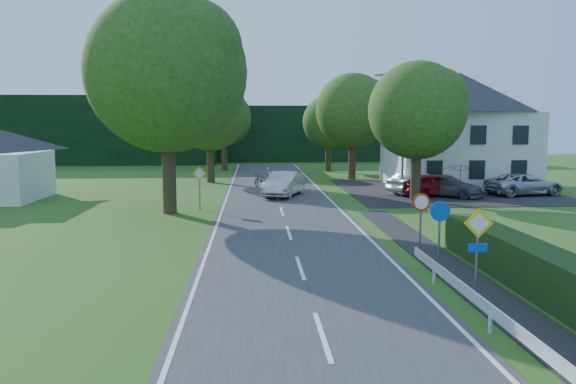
{
  "coord_description": "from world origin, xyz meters",
  "views": [
    {
      "loc": [
        -1.52,
        -6.02,
        4.76
      ],
      "look_at": [
        0.08,
        19.91,
        1.6
      ],
      "focal_mm": 35.0,
      "sensor_mm": 36.0,
      "label": 1
    }
  ],
  "objects": [
    {
      "name": "streetlight",
      "position": [
        8.06,
        30.0,
        4.46
      ],
      "size": [
        2.03,
        0.18,
        8.0
      ],
      "color": "slate",
      "rests_on": "ground"
    },
    {
      "name": "parked_car_silver_b",
      "position": [
        16.53,
        30.1,
        0.76
      ],
      "size": [
        5.49,
        3.26,
        1.43
      ],
      "primitive_type": "imported",
      "rotation": [
        0.0,
        0.0,
        1.75
      ],
      "color": "silver",
      "rests_on": "parking_pad"
    },
    {
      "name": "line_edge_left",
      "position": [
        -3.25,
        20.0,
        0.04
      ],
      "size": [
        0.12,
        80.0,
        0.01
      ],
      "primitive_type": "cube",
      "color": "white",
      "rests_on": "road"
    },
    {
      "name": "tree_right_mid",
      "position": [
        8.5,
        28.0,
        4.29
      ],
      "size": [
        7.0,
        7.0,
        8.58
      ],
      "primitive_type": null,
      "color": "#224314",
      "rests_on": "ground"
    },
    {
      "name": "sign_priority_left",
      "position": [
        -4.5,
        24.98,
        1.72
      ],
      "size": [
        0.78,
        0.09,
        2.44
      ],
      "color": "slate",
      "rests_on": "ground"
    },
    {
      "name": "tree_right_back",
      "position": [
        6.0,
        50.0,
        3.78
      ],
      "size": [
        6.2,
        6.2,
        7.56
      ],
      "primitive_type": null,
      "color": "#224314",
      "rests_on": "ground"
    },
    {
      "name": "parasol",
      "position": [
        11.91,
        29.5,
        1.12
      ],
      "size": [
        2.84,
        2.87,
        2.15
      ],
      "primitive_type": "imported",
      "rotation": [
        0.0,
        0.0,
        -0.23
      ],
      "color": "#B80E16",
      "rests_on": "parking_pad"
    },
    {
      "name": "treeline_left",
      "position": [
        -28.0,
        62.0,
        4.0
      ],
      "size": [
        44.0,
        6.0,
        8.0
      ],
      "primitive_type": "cube",
      "color": "black",
      "rests_on": "ground"
    },
    {
      "name": "road",
      "position": [
        0.0,
        20.0,
        0.02
      ],
      "size": [
        7.0,
        80.0,
        0.04
      ],
      "primitive_type": "cube",
      "color": "#343436",
      "rests_on": "ground"
    },
    {
      "name": "tree_right_far",
      "position": [
        7.0,
        42.0,
        4.54
      ],
      "size": [
        7.4,
        7.4,
        9.09
      ],
      "primitive_type": null,
      "color": "#224314",
      "rests_on": "ground"
    },
    {
      "name": "line_centre",
      "position": [
        0.0,
        20.0,
        0.04
      ],
      "size": [
        0.12,
        80.0,
        0.01
      ],
      "primitive_type": null,
      "color": "white",
      "rests_on": "road"
    },
    {
      "name": "sign_roundabout",
      "position": [
        4.3,
        10.98,
        1.67
      ],
      "size": [
        0.64,
        0.08,
        2.37
      ],
      "color": "slate",
      "rests_on": "ground"
    },
    {
      "name": "moving_car",
      "position": [
        0.46,
        30.53,
        0.84
      ],
      "size": [
        3.18,
        5.14,
        1.6
      ],
      "primitive_type": "imported",
      "rotation": [
        0.0,
        0.0,
        -0.33
      ],
      "color": "#BCBBC0",
      "rests_on": "road"
    },
    {
      "name": "parking_pad",
      "position": [
        12.0,
        33.0,
        0.02
      ],
      "size": [
        14.0,
        16.0,
        0.04
      ],
      "primitive_type": "cube",
      "color": "black",
      "rests_on": "ground"
    },
    {
      "name": "tree_left_back",
      "position": [
        -4.5,
        52.0,
        4.04
      ],
      "size": [
        6.6,
        6.6,
        8.07
      ],
      "primitive_type": null,
      "color": "#224314",
      "rests_on": "ground"
    },
    {
      "name": "parked_car_grey",
      "position": [
        11.06,
        29.75,
        0.74
      ],
      "size": [
        4.95,
        4.54,
        1.39
      ],
      "primitive_type": "imported",
      "rotation": [
        0.0,
        0.0,
        0.89
      ],
      "color": "#57575D",
      "rests_on": "parking_pad"
    },
    {
      "name": "parked_car_red",
      "position": [
        10.31,
        29.86,
        0.78
      ],
      "size": [
        4.52,
        2.29,
        1.47
      ],
      "primitive_type": "imported",
      "rotation": [
        0.0,
        0.0,
        1.7
      ],
      "color": "maroon",
      "rests_on": "parking_pad"
    },
    {
      "name": "sign_priority_right",
      "position": [
        4.3,
        7.98,
        1.8
      ],
      "size": [
        0.78,
        0.09,
        2.59
      ],
      "color": "slate",
      "rests_on": "ground"
    },
    {
      "name": "house_white",
      "position": [
        14.0,
        36.0,
        4.41
      ],
      "size": [
        10.6,
        8.4,
        8.6
      ],
      "color": "silver",
      "rests_on": "ground"
    },
    {
      "name": "tree_main",
      "position": [
        -6.0,
        24.0,
        5.82
      ],
      "size": [
        9.4,
        9.4,
        11.64
      ],
      "primitive_type": null,
      "color": "#224314",
      "rests_on": "ground"
    },
    {
      "name": "tree_left_far",
      "position": [
        -5.0,
        40.0,
        4.29
      ],
      "size": [
        7.0,
        7.0,
        8.58
      ],
      "primitive_type": null,
      "color": "#224314",
      "rests_on": "ground"
    },
    {
      "name": "sign_speed_limit",
      "position": [
        4.3,
        12.97,
        1.77
      ],
      "size": [
        0.64,
        0.11,
        2.37
      ],
      "color": "slate",
      "rests_on": "ground"
    },
    {
      "name": "treeline_right",
      "position": [
        8.0,
        66.0,
        3.5
      ],
      "size": [
        30.0,
        5.0,
        7.0
      ],
      "primitive_type": "cube",
      "color": "black",
      "rests_on": "ground"
    },
    {
      "name": "motorcycle",
      "position": [
        -1.03,
        36.86,
        0.51
      ],
      "size": [
        1.32,
        1.89,
        0.94
      ],
      "primitive_type": "imported",
      "rotation": [
        0.0,
        0.0,
        -0.43
      ],
      "color": "black",
      "rests_on": "road"
    },
    {
      "name": "parked_car_silver_a",
      "position": [
        9.61,
        31.15,
        0.78
      ],
      "size": [
        4.68,
        3.59,
        1.48
      ],
      "primitive_type": "imported",
      "rotation": [
        0.0,
        0.0,
        2.09
      ],
      "color": "silver",
      "rests_on": "parking_pad"
    },
    {
      "name": "line_edge_right",
      "position": [
        3.25,
        20.0,
        0.04
      ],
      "size": [
        0.12,
        80.0,
        0.01
      ],
      "primitive_type": "cube",
      "color": "white",
      "rests_on": "road"
    }
  ]
}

